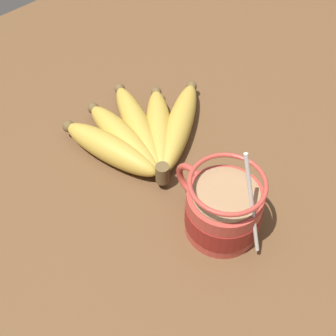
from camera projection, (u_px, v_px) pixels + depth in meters
The scene contains 3 objects.
table at pixel (209, 200), 68.41cm from camera, with size 122.80×122.80×3.65cm.
coffee_mug at pixel (223, 210), 60.18cm from camera, with size 14.81×9.97×16.26cm.
banana_bunch at pixel (142, 133), 71.82cm from camera, with size 21.07×23.96×4.36cm.
Camera 1 is at (-25.24, 32.58, 56.96)cm, focal length 50.00 mm.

